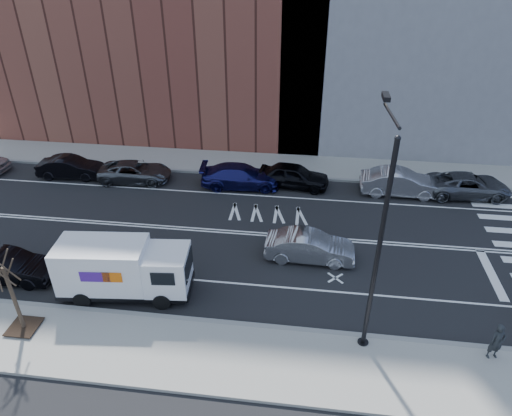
% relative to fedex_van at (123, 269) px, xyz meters
% --- Properties ---
extents(ground, '(120.00, 120.00, 0.00)m').
position_rel_fedex_van_xyz_m(ground, '(3.60, 5.60, -1.42)').
color(ground, black).
rests_on(ground, ground).
extents(sidewalk_near, '(44.00, 3.60, 0.15)m').
position_rel_fedex_van_xyz_m(sidewalk_near, '(3.60, -3.20, -1.35)').
color(sidewalk_near, gray).
rests_on(sidewalk_near, ground).
extents(sidewalk_far, '(44.00, 3.60, 0.15)m').
position_rel_fedex_van_xyz_m(sidewalk_far, '(3.60, 14.40, -1.35)').
color(sidewalk_far, gray).
rests_on(sidewalk_far, ground).
extents(curb_near, '(44.00, 0.25, 0.17)m').
position_rel_fedex_van_xyz_m(curb_near, '(3.60, -1.40, -1.34)').
color(curb_near, gray).
rests_on(curb_near, ground).
extents(curb_far, '(44.00, 0.25, 0.17)m').
position_rel_fedex_van_xyz_m(curb_far, '(3.60, 12.60, -1.34)').
color(curb_far, gray).
rests_on(curb_far, ground).
extents(road_markings, '(40.00, 8.60, 0.01)m').
position_rel_fedex_van_xyz_m(road_markings, '(3.60, 5.60, -1.42)').
color(road_markings, white).
rests_on(road_markings, ground).
extents(streetlight, '(0.44, 4.02, 9.34)m').
position_rel_fedex_van_xyz_m(streetlight, '(10.60, -1.31, 3.66)').
color(streetlight, black).
rests_on(streetlight, ground).
extents(street_tree, '(1.20, 1.20, 3.75)m').
position_rel_fedex_van_xyz_m(street_tree, '(-3.40, -2.80, 0.03)').
color(street_tree, black).
rests_on(street_tree, ground).
extents(fedex_van, '(6.09, 2.56, 2.71)m').
position_rel_fedex_van_xyz_m(fedex_van, '(0.00, 0.00, 0.00)').
color(fedex_van, black).
rests_on(fedex_van, ground).
extents(far_parked_b, '(4.44, 1.78, 1.44)m').
position_rel_fedex_van_xyz_m(far_parked_b, '(-8.10, 10.91, -0.70)').
color(far_parked_b, black).
rests_on(far_parked_b, ground).
extents(far_parked_c, '(4.93, 2.55, 1.33)m').
position_rel_fedex_van_xyz_m(far_parked_c, '(-3.56, 10.93, -0.76)').
color(far_parked_c, '#4C4F54').
rests_on(far_parked_c, ground).
extents(far_parked_d, '(5.35, 2.51, 1.51)m').
position_rel_fedex_van_xyz_m(far_parked_d, '(3.60, 11.02, -0.67)').
color(far_parked_d, navy).
rests_on(far_parked_d, ground).
extents(far_parked_e, '(4.77, 2.37, 1.56)m').
position_rel_fedex_van_xyz_m(far_parked_e, '(7.03, 11.47, -0.64)').
color(far_parked_e, black).
rests_on(far_parked_e, ground).
extents(far_parked_f, '(4.98, 1.76, 1.64)m').
position_rel_fedex_van_xyz_m(far_parked_f, '(13.79, 11.28, -0.60)').
color(far_parked_f, '#A6A6AA').
rests_on(far_parked_f, ground).
extents(far_parked_g, '(5.35, 2.75, 1.44)m').
position_rel_fedex_van_xyz_m(far_parked_g, '(18.00, 11.64, -0.70)').
color(far_parked_g, '#4E5156').
rests_on(far_parked_g, ground).
extents(driving_sedan, '(4.54, 1.67, 1.49)m').
position_rel_fedex_van_xyz_m(driving_sedan, '(8.29, 3.71, -0.68)').
color(driving_sedan, '#99999D').
rests_on(driving_sedan, ground).
extents(near_parked_rear_a, '(4.53, 1.73, 1.47)m').
position_rel_fedex_van_xyz_m(near_parked_rear_a, '(-5.93, 0.26, -0.68)').
color(near_parked_rear_a, black).
rests_on(near_parked_rear_a, ground).
extents(pedestrian, '(0.67, 0.53, 1.62)m').
position_rel_fedex_van_xyz_m(pedestrian, '(15.53, -1.89, -0.46)').
color(pedestrian, black).
rests_on(pedestrian, sidewalk_near).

